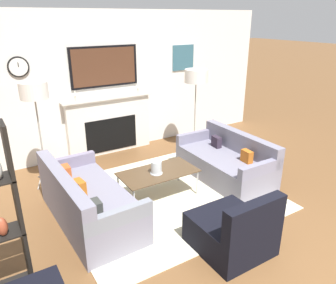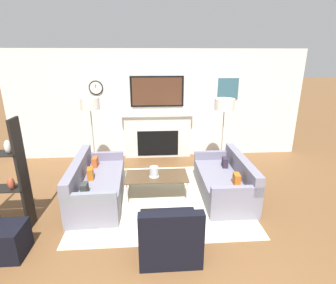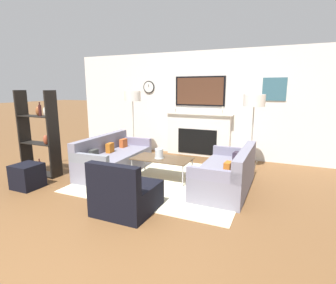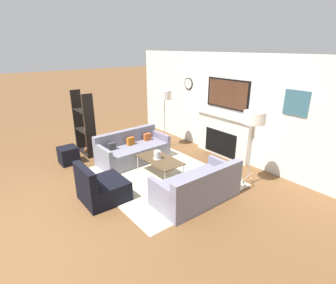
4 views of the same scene
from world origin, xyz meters
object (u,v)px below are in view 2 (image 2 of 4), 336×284
Objects in this scene: couch_left at (96,186)px; hurricane_candle at (154,172)px; armchair at (169,236)px; floor_lamp_right at (225,105)px; ottoman at (8,241)px; coffee_table at (157,177)px; couch_right at (225,182)px; floor_lamp_left at (90,105)px.

hurricane_candle is at bearing 1.21° from couch_left.
armchair is 0.50× the size of floor_lamp_right.
floor_lamp_right is 3.73× the size of ottoman.
armchair is at bearing -2.27° from ottoman.
armchair is at bearing -49.60° from couch_left.
coffee_table is 5.95× the size of hurricane_candle.
couch_left is at bearing -178.79° from hurricane_candle.
coffee_table is at bearing 177.62° from couch_right.
couch_right is 3.57m from ottoman.
couch_left is at bearing -177.20° from coffee_table.
coffee_table is 2.25m from floor_lamp_right.
armchair reaches higher than couch_right.
floor_lamp_left is at bearing 136.90° from hurricane_candle.
hurricane_candle reaches higher than coffee_table.
couch_left is 1.09× the size of couch_right.
coffee_table is at bearing 2.80° from couch_left.
hurricane_candle is (1.06, 0.02, 0.22)m from couch_left.
armchair reaches higher than ottoman.
floor_lamp_right is at bearing 36.41° from ottoman.
couch_right is 1.30m from coffee_table.
hurricane_candle is 2.08m from floor_lamp_left.
couch_right is at bearing 0.02° from couch_left.
coffee_table is 0.67× the size of floor_lamp_left.
floor_lamp_left reaches higher than ottoman.
floor_lamp_right reaches higher than hurricane_candle.
couch_left is 1.80m from floor_lamp_left.
armchair is 3.30m from floor_lamp_right.
armchair is 0.49× the size of floor_lamp_left.
couch_left reaches higher than coffee_table.
floor_lamp_right is at bearing 37.83° from coffee_table.
floor_lamp_right is at bearing 0.00° from floor_lamp_left.
ottoman is at bearing -157.49° from couch_right.
couch_right reaches higher than ottoman.
couch_right is 1.03× the size of floor_lamp_right.
ottoman reaches higher than coffee_table.
floor_lamp_left is (-0.25, 1.25, 1.27)m from couch_left.
armchair is (-1.17, -1.45, -0.02)m from couch_right.
couch_right reaches higher than hurricane_candle.
couch_left is at bearing -78.59° from floor_lamp_left.
floor_lamp_left is (-1.49, 2.70, 1.30)m from armchair.
floor_lamp_left reaches higher than floor_lamp_right.
hurricane_candle is at bearing 179.07° from couch_right.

